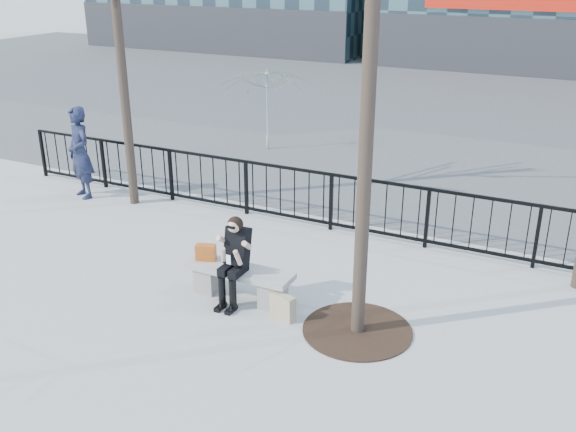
% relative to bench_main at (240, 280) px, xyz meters
% --- Properties ---
extents(ground, '(120.00, 120.00, 0.00)m').
position_rel_bench_main_xyz_m(ground, '(0.00, 0.00, -0.30)').
color(ground, '#A5A6A1').
rests_on(ground, ground).
extents(street_surface, '(60.00, 23.00, 0.01)m').
position_rel_bench_main_xyz_m(street_surface, '(0.00, 15.00, -0.30)').
color(street_surface, '#474747').
rests_on(street_surface, ground).
extents(railing, '(14.00, 0.06, 1.10)m').
position_rel_bench_main_xyz_m(railing, '(0.00, 3.00, 0.25)').
color(railing, black).
rests_on(railing, ground).
extents(tree_grate, '(1.50, 1.50, 0.02)m').
position_rel_bench_main_xyz_m(tree_grate, '(1.90, -0.10, -0.29)').
color(tree_grate, black).
rests_on(tree_grate, ground).
extents(bench_main, '(1.65, 0.46, 0.49)m').
position_rel_bench_main_xyz_m(bench_main, '(0.00, 0.00, 0.00)').
color(bench_main, gray).
rests_on(bench_main, ground).
extents(seated_woman, '(0.50, 0.64, 1.34)m').
position_rel_bench_main_xyz_m(seated_woman, '(0.00, -0.16, 0.37)').
color(seated_woman, black).
rests_on(seated_woman, ground).
extents(handbag, '(0.33, 0.23, 0.25)m').
position_rel_bench_main_xyz_m(handbag, '(-0.60, 0.02, 0.31)').
color(handbag, '#B95116').
rests_on(handbag, bench_main).
extents(shopping_bag, '(0.41, 0.24, 0.36)m').
position_rel_bench_main_xyz_m(shopping_bag, '(0.83, -0.24, -0.12)').
color(shopping_bag, '#C4BA8B').
rests_on(shopping_bag, ground).
extents(standing_man, '(0.83, 0.70, 1.93)m').
position_rel_bench_main_xyz_m(standing_man, '(-5.19, 2.33, 0.66)').
color(standing_man, black).
rests_on(standing_man, ground).
extents(vendor_umbrella, '(2.69, 2.73, 2.12)m').
position_rel_bench_main_xyz_m(vendor_umbrella, '(-3.40, 7.24, 0.76)').
color(vendor_umbrella, yellow).
rests_on(vendor_umbrella, ground).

